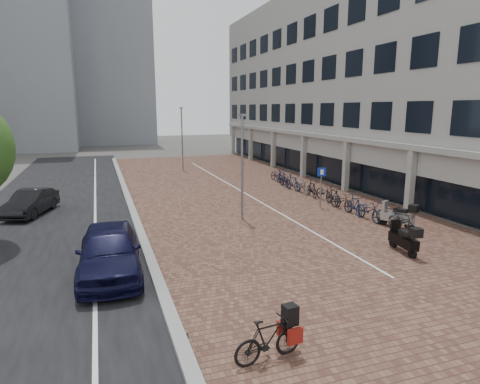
# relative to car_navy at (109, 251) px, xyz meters

# --- Properties ---
(ground) EXTENTS (140.00, 140.00, 0.00)m
(ground) POSITION_rel_car_navy_xyz_m (6.50, -0.40, -0.84)
(ground) COLOR #474442
(ground) RESTS_ON ground
(plaza_brick) EXTENTS (14.50, 42.00, 0.04)m
(plaza_brick) POSITION_rel_car_navy_xyz_m (8.50, 11.60, -0.83)
(plaza_brick) COLOR brown
(plaza_brick) RESTS_ON ground
(street_asphalt) EXTENTS (8.00, 50.00, 0.03)m
(street_asphalt) POSITION_rel_car_navy_xyz_m (-2.50, 11.60, -0.84)
(street_asphalt) COLOR black
(street_asphalt) RESTS_ON ground
(curb) EXTENTS (0.35, 42.00, 0.14)m
(curb) POSITION_rel_car_navy_xyz_m (1.40, 11.60, -0.77)
(curb) COLOR gray
(curb) RESTS_ON ground
(lane_line) EXTENTS (0.12, 44.00, 0.00)m
(lane_line) POSITION_rel_car_navy_xyz_m (-0.50, 11.60, -0.82)
(lane_line) COLOR white
(lane_line) RESTS_ON street_asphalt
(parking_line) EXTENTS (0.10, 30.00, 0.00)m
(parking_line) POSITION_rel_car_navy_xyz_m (8.70, 11.60, -0.81)
(parking_line) COLOR white
(parking_line) RESTS_ON plaza_brick
(office_building) EXTENTS (8.40, 40.00, 15.00)m
(office_building) POSITION_rel_car_navy_xyz_m (19.47, 15.60, 7.60)
(office_building) COLOR gray
(office_building) RESTS_ON ground
(bg_towers) EXTENTS (33.00, 23.00, 32.00)m
(bg_towers) POSITION_rel_car_navy_xyz_m (-7.84, 48.53, 13.12)
(bg_towers) COLOR gray
(bg_towers) RESTS_ON ground
(car_navy) EXTENTS (2.19, 5.01, 1.68)m
(car_navy) POSITION_rel_car_navy_xyz_m (0.00, 0.00, 0.00)
(car_navy) COLOR black
(car_navy) RESTS_ON ground
(car_dark) EXTENTS (2.52, 4.20, 1.31)m
(car_dark) POSITION_rel_car_navy_xyz_m (-3.61, 9.59, -0.19)
(car_dark) COLOR black
(car_dark) RESTS_ON ground
(hero_bike) EXTENTS (1.74, 0.72, 1.19)m
(hero_bike) POSITION_rel_car_navy_xyz_m (3.11, -6.13, -0.31)
(hero_bike) COLOR black
(hero_bike) RESTS_ON ground
(shoes) EXTENTS (0.37, 0.33, 0.08)m
(shoes) POSITION_rel_car_navy_xyz_m (1.50, -4.75, -0.80)
(shoes) COLOR black
(shoes) RESTS_ON ground
(scooter_front) EXTENTS (1.31, 1.83, 1.22)m
(scooter_front) POSITION_rel_car_navy_xyz_m (12.71, 1.38, -0.23)
(scooter_front) COLOR #A0A0A5
(scooter_front) RESTS_ON ground
(scooter_mid) EXTENTS (0.75, 1.79, 1.19)m
(scooter_mid) POSITION_rel_car_navy_xyz_m (10.66, -1.48, -0.24)
(scooter_mid) COLOR black
(scooter_mid) RESTS_ON ground
(parking_sign) EXTENTS (0.47, 0.14, 2.26)m
(parking_sign) POSITION_rel_car_navy_xyz_m (11.35, 5.96, 0.66)
(parking_sign) COLOR slate
(parking_sign) RESTS_ON ground
(lamp_near) EXTENTS (0.12, 0.12, 5.13)m
(lamp_near) POSITION_rel_car_navy_xyz_m (6.44, 5.11, 1.73)
(lamp_near) COLOR slate
(lamp_near) RESTS_ON ground
(lamp_far) EXTENTS (0.12, 0.12, 5.46)m
(lamp_far) POSITION_rel_car_navy_xyz_m (6.91, 22.37, 1.89)
(lamp_far) COLOR slate
(lamp_far) RESTS_ON ground
(bike_row) EXTENTS (1.18, 15.81, 1.05)m
(bike_row) POSITION_rel_car_navy_xyz_m (12.32, 7.50, -0.32)
(bike_row) COLOR #222328
(bike_row) RESTS_ON ground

